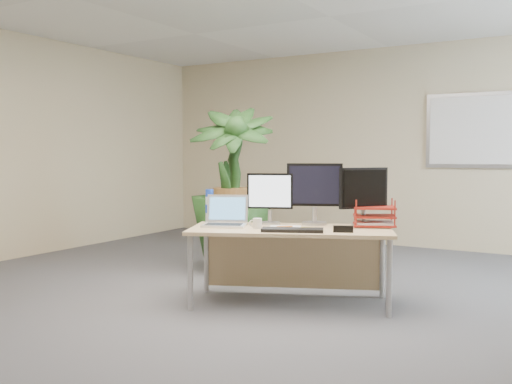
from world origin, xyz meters
The scene contains 17 objects.
floor centered at (0.00, 0.00, 0.00)m, with size 8.00×8.00×0.00m, color #404145.
back_wall centered at (0.00, 4.00, 1.35)m, with size 7.00×0.04×2.70m, color #CDB991.
whiteboard centered at (1.20, 3.97, 1.55)m, with size 1.30×0.04×0.95m.
desk centered at (0.24, 0.66, 0.51)m, with size 1.81×1.30×0.64m.
floor_plant centered at (-0.89, 1.47, 0.75)m, with size 0.84×0.84×1.50m, color #163212.
monitor_left centered at (0.00, 0.72, 0.90)m, with size 0.38×0.19×0.45m.
monitor_right centered at (0.36, 0.89, 0.95)m, with size 0.46×0.23×0.54m.
monitor_dark centered at (0.76, 1.00, 0.93)m, with size 0.32×0.38×0.50m.
laptop centered at (-0.28, 0.44, 0.70)m, with size 0.46×0.43×0.26m.
keyboard centered at (0.39, 0.39, 0.66)m, with size 0.49×0.16×0.03m, color black.
coffee_mug centered at (0.05, 0.42, 0.68)m, with size 0.11×0.08×0.08m.
spiral_notebook centered at (0.24, 0.55, 0.65)m, with size 0.26×0.19×0.01m, color white.
orange_pen centered at (0.24, 0.54, 0.66)m, with size 0.01×0.01×0.14m, color orange.
yellow_highlighter centered at (0.42, 0.61, 0.65)m, with size 0.01×0.01×0.11m, color #FBF61A.
water_bottle centered at (-0.50, 0.52, 0.79)m, with size 0.08×0.08×0.30m.
letter_tray centered at (0.85, 1.02, 0.72)m, with size 0.42×0.38×0.16m.
stapler centered at (0.75, 0.56, 0.67)m, with size 0.16×0.04×0.05m, color black.
Camera 1 is at (2.43, -3.65, 1.28)m, focal length 40.00 mm.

